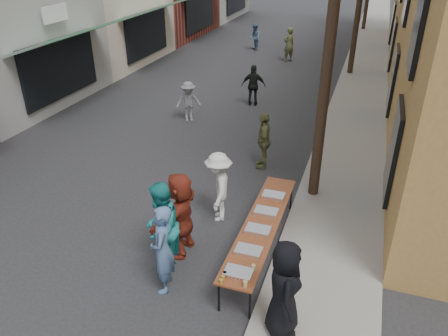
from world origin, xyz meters
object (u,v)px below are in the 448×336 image
Objects in this scene: catering_tray_sausage at (238,273)px; serving_table at (261,225)px; server at (284,289)px; guest_front_c at (161,227)px; utility_pole_near at (333,18)px.

serving_table is at bearing 90.00° from catering_tray_sausage.
server is at bearing -21.43° from catering_tray_sausage.
catering_tray_sausage is at bearing 64.32° from guest_front_c.
utility_pole_near is 5.76m from catering_tray_sausage.
guest_front_c is (-1.78, 0.58, 0.18)m from catering_tray_sausage.
catering_tray_sausage is (-0.73, -4.34, -3.71)m from utility_pole_near.
utility_pole_near is 2.25× the size of serving_table.
guest_front_c is (-2.51, -3.77, -3.53)m from utility_pole_near.
utility_pole_near reaches higher than server.
utility_pole_near is 5.74m from guest_front_c.
catering_tray_sausage is (-0.00, -1.65, 0.08)m from serving_table.
serving_table is at bearing 113.39° from guest_front_c.
utility_pole_near reaches higher than guest_front_c.
guest_front_c is at bearing -123.63° from utility_pole_near.
catering_tray_sausage is 0.97m from server.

